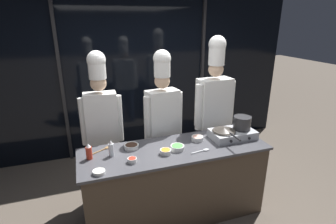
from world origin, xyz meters
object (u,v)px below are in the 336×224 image
prep_bowl_carrots (166,151)px  serving_spoon_slotted (105,148)px  prep_bowl_garlic (99,172)px  serving_spoon_solid (204,150)px  squeeze_bottle_clear (111,149)px  portable_stove (232,134)px  frying_pan (224,130)px  prep_bowl_soy_glaze (131,146)px  prep_bowl_shrimp (197,138)px  chef_head (101,115)px  prep_bowl_chili_flakes (132,160)px  squeeze_bottle_chili (89,152)px  chef_sous (163,113)px  stock_pot (242,122)px  prep_bowl_scallions (177,147)px  chef_line (214,102)px

prep_bowl_carrots → serving_spoon_slotted: (-0.60, 0.33, -0.02)m
prep_bowl_garlic → serving_spoon_solid: 1.14m
squeeze_bottle_clear → prep_bowl_garlic: size_ratio=1.53×
portable_stove → frying_pan: bearing=-177.5°
prep_bowl_soy_glaze → portable_stove: bearing=-6.1°
prep_bowl_shrimp → chef_head: size_ratio=0.07×
frying_pan → prep_bowl_shrimp: size_ratio=3.41×
prep_bowl_chili_flakes → serving_spoon_slotted: (-0.23, 0.38, -0.02)m
squeeze_bottle_chili → chef_head: size_ratio=0.09×
portable_stove → serving_spoon_solid: (-0.48, -0.19, -0.05)m
portable_stove → prep_bowl_carrots: portable_stove is taller
prep_bowl_shrimp → chef_head: (-1.06, 0.53, 0.23)m
squeeze_bottle_chili → prep_bowl_shrimp: (1.25, 0.04, -0.05)m
chef_sous → prep_bowl_chili_flakes: bearing=41.4°
prep_bowl_chili_flakes → serving_spoon_slotted: bearing=120.7°
squeeze_bottle_chili → prep_bowl_carrots: (0.78, -0.16, -0.05)m
prep_bowl_soy_glaze → serving_spoon_slotted: bearing=165.7°
prep_bowl_chili_flakes → prep_bowl_soy_glaze: bearing=79.9°
stock_pot → chef_sous: bearing=150.5°
chef_head → portable_stove: bearing=160.8°
stock_pot → prep_bowl_soy_glaze: bearing=174.4°
squeeze_bottle_clear → prep_bowl_carrots: squeeze_bottle_clear is taller
stock_pot → chef_head: (-1.62, 0.61, 0.07)m
prep_bowl_shrimp → prep_bowl_scallions: size_ratio=0.91×
frying_pan → prep_bowl_chili_flakes: size_ratio=4.99×
prep_bowl_scallions → stock_pot: bearing=4.9°
prep_bowl_chili_flakes → squeeze_bottle_clear: bearing=131.8°
chef_sous → chef_line: chef_line is taller
frying_pan → prep_bowl_garlic: frying_pan is taller
serving_spoon_slotted → chef_line: 1.60m
serving_spoon_solid → prep_bowl_scallions: bearing=155.9°
prep_bowl_scallions → serving_spoon_slotted: 0.81m
frying_pan → prep_bowl_chili_flakes: (-1.16, -0.17, -0.10)m
prep_bowl_scallions → prep_bowl_chili_flakes: bearing=-168.8°
prep_bowl_garlic → serving_spoon_solid: (1.14, 0.09, -0.01)m
squeeze_bottle_chili → serving_spoon_solid: 1.23m
frying_pan → chef_line: (0.15, 0.55, 0.17)m
stock_pot → chef_sous: size_ratio=0.12×
chef_sous → prep_bowl_garlic: bearing=31.6°
chef_head → serving_spoon_solid: bearing=144.5°
portable_stove → stock_pot: size_ratio=2.21×
squeeze_bottle_chili → serving_spoon_solid: bearing=-10.7°
serving_spoon_solid → chef_sous: chef_sous is taller
prep_bowl_scallions → chef_sous: size_ratio=0.08×
portable_stove → squeeze_bottle_clear: bearing=179.1°
prep_bowl_carrots → chef_sous: bearing=75.1°
stock_pot → squeeze_bottle_chili: 1.81m
squeeze_bottle_clear → chef_head: chef_head is taller
frying_pan → prep_bowl_garlic: (-1.50, -0.28, -0.11)m
frying_pan → serving_spoon_slotted: 1.41m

